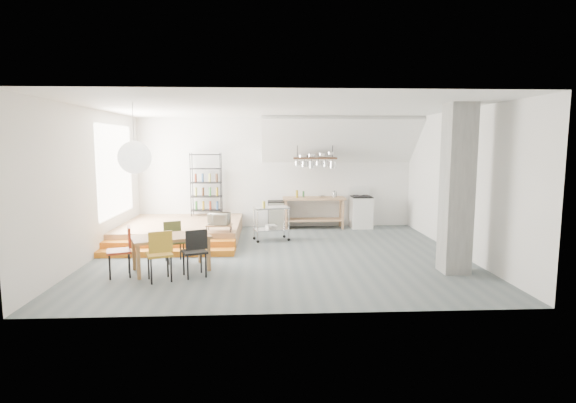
{
  "coord_description": "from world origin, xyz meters",
  "views": [
    {
      "loc": [
        -0.31,
        -9.74,
        2.44
      ],
      "look_at": [
        0.23,
        0.8,
        1.09
      ],
      "focal_mm": 28.0,
      "sensor_mm": 36.0,
      "label": 1
    }
  ],
  "objects": [
    {
      "name": "rolling_cart",
      "position": [
        -0.16,
        1.53,
        0.56
      ],
      "size": [
        0.96,
        0.68,
        0.86
      ],
      "rotation": [
        0.0,
        0.0,
        0.24
      ],
      "color": "silver",
      "rests_on": "ground"
    },
    {
      "name": "wall_left",
      "position": [
        -4.0,
        0.0,
        1.6
      ],
      "size": [
        0.04,
        7.0,
        3.2
      ],
      "primitive_type": "cube",
      "color": "silver",
      "rests_on": "ground"
    },
    {
      "name": "chair_black",
      "position": [
        -1.6,
        -1.62,
        0.54
      ],
      "size": [
        0.54,
        0.54,
        0.91
      ],
      "rotation": [
        0.0,
        0.0,
        3.54
      ],
      "color": "black",
      "rests_on": "ground"
    },
    {
      "name": "chair_red",
      "position": [
        -2.95,
        -1.46,
        0.56
      ],
      "size": [
        0.54,
        0.54,
        0.93
      ],
      "rotation": [
        0.0,
        0.0,
        -1.24
      ],
      "color": "#A53117",
      "rests_on": "ground"
    },
    {
      "name": "concrete_column",
      "position": [
        3.3,
        -1.5,
        1.6
      ],
      "size": [
        0.5,
        0.5,
        3.2
      ],
      "primitive_type": "cube",
      "color": "slate",
      "rests_on": "ground"
    },
    {
      "name": "dining_table",
      "position": [
        -2.14,
        -1.13,
        0.61
      ],
      "size": [
        1.64,
        1.3,
        0.69
      ],
      "rotation": [
        0.0,
        0.0,
        0.39
      ],
      "color": "brown",
      "rests_on": "ground"
    },
    {
      "name": "floor",
      "position": [
        0.0,
        0.0,
        0.0
      ],
      "size": [
        8.0,
        8.0,
        0.0
      ],
      "primitive_type": "plane",
      "color": "#555F62",
      "rests_on": "ground"
    },
    {
      "name": "wire_shelving",
      "position": [
        -2.0,
        3.2,
        1.33
      ],
      "size": [
        0.88,
        0.38,
        1.8
      ],
      "color": "black",
      "rests_on": "platform"
    },
    {
      "name": "platform",
      "position": [
        -2.5,
        2.0,
        0.2
      ],
      "size": [
        3.0,
        3.0,
        0.4
      ],
      "primitive_type": "cube",
      "color": "#A27751",
      "rests_on": "ground"
    },
    {
      "name": "paper_lantern",
      "position": [
        -2.7,
        -1.36,
        2.2
      ],
      "size": [
        0.6,
        0.6,
        0.6
      ],
      "primitive_type": "sphere",
      "color": "white",
      "rests_on": "ceiling"
    },
    {
      "name": "stove",
      "position": [
        2.5,
        3.16,
        0.48
      ],
      "size": [
        0.6,
        0.6,
        1.18
      ],
      "color": "white",
      "rests_on": "ground"
    },
    {
      "name": "microwave_shelf",
      "position": [
        -1.4,
        0.75,
        0.55
      ],
      "size": [
        0.6,
        0.4,
        0.16
      ],
      "color": "#A27751",
      "rests_on": "platform"
    },
    {
      "name": "kitchen_counter",
      "position": [
        1.1,
        3.15,
        0.63
      ],
      "size": [
        1.8,
        0.6,
        0.91
      ],
      "color": "#A27751",
      "rests_on": "ground"
    },
    {
      "name": "pot_rack",
      "position": [
        1.13,
        2.92,
        1.98
      ],
      "size": [
        1.2,
        0.5,
        1.43
      ],
      "color": "#432B1B",
      "rests_on": "ceiling"
    },
    {
      "name": "step_upper",
      "position": [
        -2.5,
        0.4,
        0.13
      ],
      "size": [
        3.0,
        0.35,
        0.27
      ],
      "primitive_type": "cube",
      "color": "orange",
      "rests_on": "ground"
    },
    {
      "name": "wall_right",
      "position": [
        4.0,
        0.0,
        1.6
      ],
      "size": [
        0.04,
        7.0,
        3.2
      ],
      "primitive_type": "cube",
      "color": "silver",
      "rests_on": "ground"
    },
    {
      "name": "step_lower",
      "position": [
        -2.5,
        0.05,
        0.07
      ],
      "size": [
        3.0,
        0.35,
        0.13
      ],
      "primitive_type": "cube",
      "color": "orange",
      "rests_on": "ground"
    },
    {
      "name": "wall_back",
      "position": [
        0.0,
        3.5,
        1.6
      ],
      "size": [
        8.0,
        0.04,
        3.2
      ],
      "primitive_type": "cube",
      "color": "silver",
      "rests_on": "ground"
    },
    {
      "name": "ceiling",
      "position": [
        0.0,
        0.0,
        3.2
      ],
      "size": [
        8.0,
        7.0,
        0.02
      ],
      "primitive_type": "cube",
      "color": "white",
      "rests_on": "wall_back"
    },
    {
      "name": "chair_olive",
      "position": [
        -2.23,
        -0.45,
        0.5
      ],
      "size": [
        0.5,
        0.5,
        0.84
      ],
      "rotation": [
        0.0,
        0.0,
        0.4
      ],
      "color": "#4E5628",
      "rests_on": "ground"
    },
    {
      "name": "microwave",
      "position": [
        -1.4,
        0.75,
        0.7
      ],
      "size": [
        0.53,
        0.41,
        0.27
      ],
      "primitive_type": "imported",
      "rotation": [
        0.0,
        0.0,
        -0.17
      ],
      "color": "beige",
      "rests_on": "microwave_shelf"
    },
    {
      "name": "bowl",
      "position": [
        1.33,
        3.1,
        0.93
      ],
      "size": [
        0.23,
        0.23,
        0.05
      ],
      "primitive_type": "imported",
      "rotation": [
        0.0,
        0.0,
        0.16
      ],
      "color": "silver",
      "rests_on": "kitchen_counter"
    },
    {
      "name": "window_pane",
      "position": [
        -3.98,
        1.5,
        1.8
      ],
      "size": [
        0.02,
        2.5,
        2.2
      ],
      "primitive_type": "cube",
      "color": "white",
      "rests_on": "wall_left"
    },
    {
      "name": "mini_fridge",
      "position": [
        0.0,
        3.2,
        0.4
      ],
      "size": [
        0.47,
        0.47,
        0.8
      ],
      "primitive_type": "cube",
      "color": "black",
      "rests_on": "ground"
    },
    {
      "name": "slope_ceiling",
      "position": [
        1.8,
        2.9,
        2.55
      ],
      "size": [
        4.4,
        1.44,
        1.32
      ],
      "primitive_type": "cube",
      "rotation": [
        -0.73,
        0.0,
        0.0
      ],
      "color": "white",
      "rests_on": "wall_back"
    },
    {
      "name": "chair_mustard",
      "position": [
        -2.18,
        -1.86,
        0.56
      ],
      "size": [
        0.56,
        0.56,
        0.94
      ],
      "rotation": [
        0.0,
        0.0,
        3.52
      ],
      "color": "#AF821E",
      "rests_on": "ground"
    }
  ]
}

